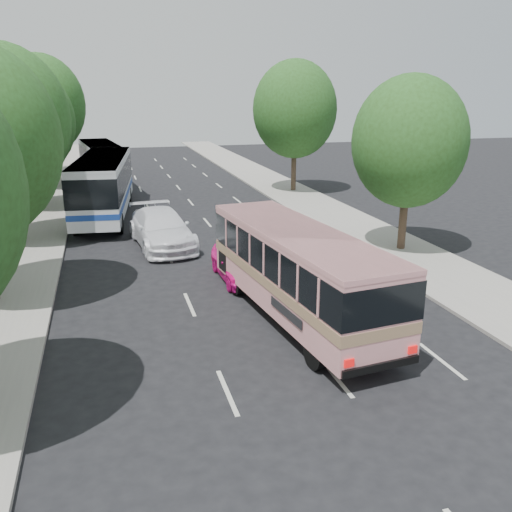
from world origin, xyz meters
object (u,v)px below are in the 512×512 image
object	(u,v)px
pink_bus	(298,265)
tour_coach_rear	(102,161)
pink_taxi	(239,262)
white_pickup	(161,229)
tour_coach_front	(104,181)

from	to	relation	value
pink_bus	tour_coach_rear	xyz separation A→B (m)	(-5.80, 28.18, 0.10)
pink_taxi	tour_coach_rear	distance (m)	24.40
white_pickup	pink_taxi	bearing A→B (deg)	-72.49
pink_taxi	tour_coach_front	world-z (taller)	tour_coach_front
pink_taxi	white_pickup	size ratio (longest dim) A/B	0.67
pink_bus	tour_coach_rear	bearing A→B (deg)	94.93
tour_coach_front	white_pickup	bearing A→B (deg)	-64.69
pink_bus	tour_coach_front	distance (m)	18.09
white_pickup	tour_coach_front	distance (m)	7.74
tour_coach_front	tour_coach_rear	bearing A→B (deg)	96.20
white_pickup	tour_coach_rear	bearing A→B (deg)	91.87
pink_bus	pink_taxi	bearing A→B (deg)	94.80
pink_bus	pink_taxi	distance (m)	4.56
tour_coach_rear	pink_bus	bearing A→B (deg)	-85.54
white_pickup	tour_coach_rear	xyz separation A→B (m)	(-2.50, 18.28, 1.10)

